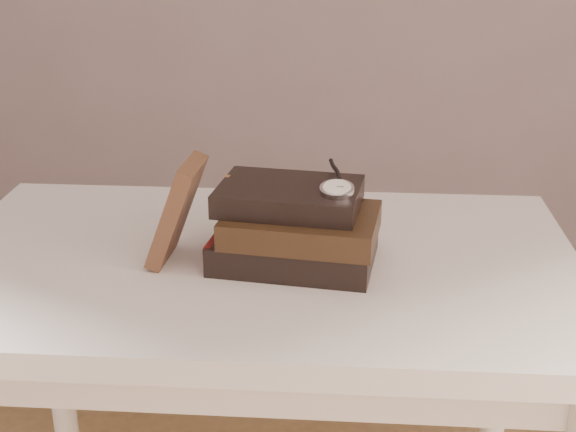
{
  "coord_description": "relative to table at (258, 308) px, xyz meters",
  "views": [
    {
      "loc": [
        0.13,
        -0.75,
        1.27
      ],
      "look_at": [
        0.05,
        0.34,
        0.82
      ],
      "focal_mm": 48.71,
      "sensor_mm": 36.0,
      "label": 1
    }
  ],
  "objects": [
    {
      "name": "journal",
      "position": [
        -0.12,
        -0.02,
        0.17
      ],
      "size": [
        0.09,
        0.11,
        0.16
      ],
      "primitive_type": "cube",
      "rotation": [
        0.0,
        0.37,
        -0.07
      ],
      "color": "#3D2417",
      "rests_on": "table"
    },
    {
      "name": "book_stack",
      "position": [
        0.06,
        -0.01,
        0.15
      ],
      "size": [
        0.26,
        0.2,
        0.12
      ],
      "color": "black",
      "rests_on": "table"
    },
    {
      "name": "pocket_watch",
      "position": [
        0.12,
        -0.03,
        0.22
      ],
      "size": [
        0.06,
        0.15,
        0.02
      ],
      "color": "silver",
      "rests_on": "book_stack"
    },
    {
      "name": "table",
      "position": [
        0.0,
        0.0,
        0.0
      ],
      "size": [
        1.0,
        0.6,
        0.75
      ],
      "color": "silver",
      "rests_on": "ground"
    },
    {
      "name": "eyeglasses",
      "position": [
        -0.01,
        0.08,
        0.16
      ],
      "size": [
        0.11,
        0.13,
        0.05
      ],
      "color": "silver",
      "rests_on": "book_stack"
    }
  ]
}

